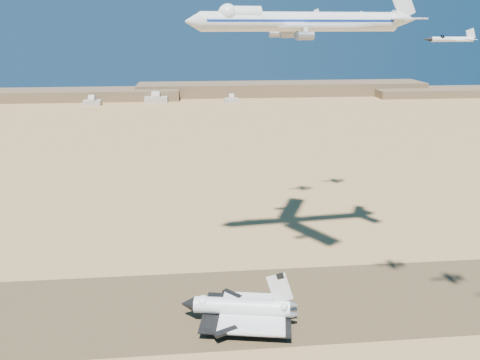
{
  "coord_description": "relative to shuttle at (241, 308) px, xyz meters",
  "views": [
    {
      "loc": [
        -8.08,
        -147.45,
        97.22
      ],
      "look_at": [
        6.79,
        8.0,
        45.63
      ],
      "focal_mm": 35.0,
      "sensor_mm": 36.0,
      "label": 1
    }
  ],
  "objects": [
    {
      "name": "runway",
      "position": [
        -5.31,
        10.04,
        -5.25
      ],
      "size": [
        600.0,
        50.0,
        0.06
      ],
      "primitive_type": "cube",
      "color": "brown",
      "rests_on": "ground"
    },
    {
      "name": "chase_jet_f",
      "position": [
        61.73,
        95.76,
        95.47
      ],
      "size": [
        16.59,
        9.0,
        4.13
      ],
      "rotation": [
        0.0,
        0.0,
        0.08
      ],
      "color": "white"
    },
    {
      "name": "hangars",
      "position": [
        -69.31,
        488.47,
        -0.45
      ],
      "size": [
        200.5,
        29.5,
        30.0
      ],
      "color": "#B3AD9F",
      "rests_on": "ground"
    },
    {
      "name": "chase_jet_e",
      "position": [
        37.16,
        82.83,
        96.33
      ],
      "size": [
        15.26,
        8.16,
        3.8
      ],
      "rotation": [
        0.0,
        0.0,
        0.04
      ],
      "color": "white"
    },
    {
      "name": "shuttle",
      "position": [
        0.0,
        0.0,
        0.0
      ],
      "size": [
        39.95,
        29.03,
        19.65
      ],
      "rotation": [
        0.0,
        0.0,
        -0.18
      ],
      "color": "white",
      "rests_on": "runway"
    },
    {
      "name": "ridgeline",
      "position": [
        60.0,
        537.35,
        2.35
      ],
      "size": [
        960.0,
        90.0,
        18.0
      ],
      "color": "brown",
      "rests_on": "ground"
    },
    {
      "name": "crew_a",
      "position": [
        8.24,
        -9.91,
        -4.31
      ],
      "size": [
        0.6,
        0.76,
        1.83
      ],
      "primitive_type": "imported",
      "rotation": [
        0.0,
        0.0,
        1.3
      ],
      "color": "orange",
      "rests_on": "runway"
    },
    {
      "name": "chase_jet_a",
      "position": [
        54.54,
        -14.22,
        88.61
      ],
      "size": [
        14.09,
        7.56,
        3.51
      ],
      "rotation": [
        0.0,
        0.0,
        -0.05
      ],
      "color": "white"
    },
    {
      "name": "crew_c",
      "position": [
        10.98,
        -6.91,
        -4.31
      ],
      "size": [
        1.17,
        1.11,
        1.83
      ],
      "primitive_type": "imported",
      "rotation": [
        0.0,
        0.0,
        2.44
      ],
      "color": "orange",
      "rests_on": "runway"
    },
    {
      "name": "ground",
      "position": [
        -5.31,
        10.04,
        -5.28
      ],
      "size": [
        1200.0,
        1200.0,
        0.0
      ],
      "primitive_type": "plane",
      "color": "tan",
      "rests_on": "ground"
    },
    {
      "name": "crew_b",
      "position": [
        6.4,
        -5.44,
        -4.28
      ],
      "size": [
        0.98,
        1.04,
        1.88
      ],
      "primitive_type": "imported",
      "rotation": [
        0.0,
        0.0,
        2.25
      ],
      "color": "orange",
      "rests_on": "runway"
    },
    {
      "name": "carrier_747",
      "position": [
        22.36,
        35.01,
        93.39
      ],
      "size": [
        85.17,
        65.74,
        21.2
      ],
      "rotation": [
        0.0,
        0.0,
        0.09
      ],
      "color": "white"
    }
  ]
}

